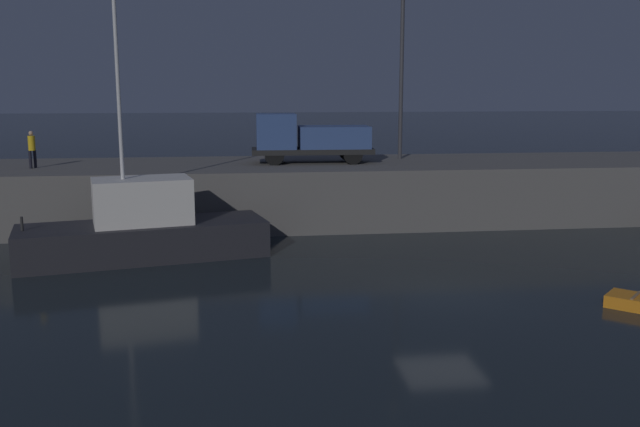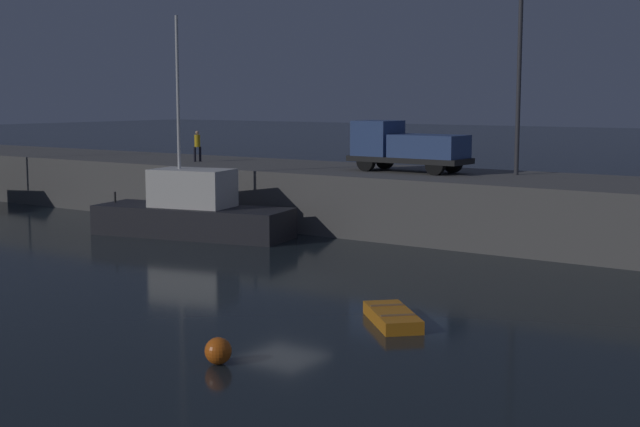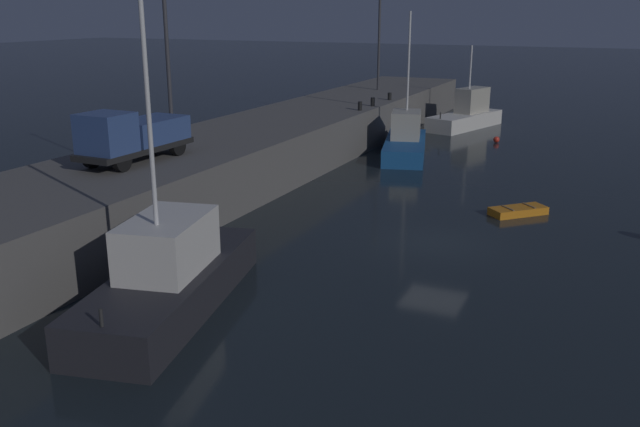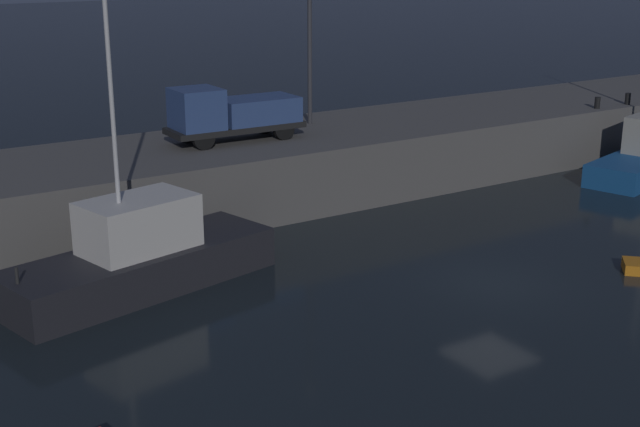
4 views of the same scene
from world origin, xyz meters
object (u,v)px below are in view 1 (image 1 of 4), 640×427
fishing_boat_blue (143,230)px  lamp_post_west (402,60)px  utility_truck (308,138)px  dockworker (32,147)px

fishing_boat_blue → lamp_post_west: bearing=35.6°
utility_truck → dockworker: 12.38m
fishing_boat_blue → lamp_post_west: 15.80m
utility_truck → lamp_post_west: bearing=17.3°
fishing_boat_blue → lamp_post_west: (11.70, 8.37, 6.51)m
dockworker → utility_truck: bearing=3.0°
lamp_post_west → utility_truck: 6.23m
lamp_post_west → fishing_boat_blue: bearing=-144.4°
lamp_post_west → utility_truck: bearing=-162.7°
utility_truck → fishing_boat_blue: bearing=-135.1°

